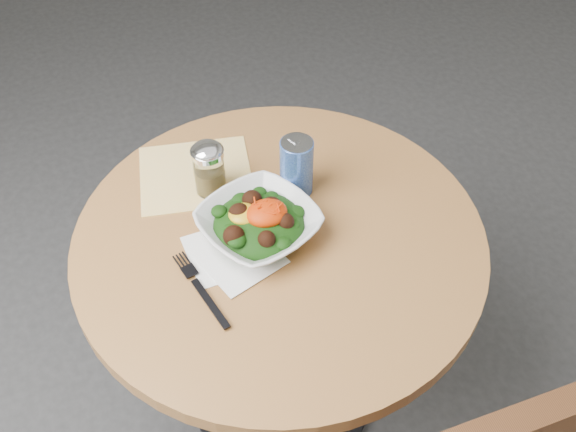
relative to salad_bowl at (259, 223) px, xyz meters
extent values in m
plane|color=#2B2B2D|center=(0.04, -0.01, -0.78)|extent=(6.00, 6.00, 0.00)
cylinder|color=black|center=(0.04, -0.01, -0.77)|extent=(0.52, 0.52, 0.03)
cylinder|color=black|center=(0.04, -0.01, -0.43)|extent=(0.10, 0.10, 0.71)
cylinder|color=#B57541|center=(0.04, -0.01, -0.05)|extent=(0.90, 0.90, 0.04)
cube|color=#E19E0B|center=(-0.07, 0.23, -0.03)|extent=(0.31, 0.29, 0.00)
cube|color=white|center=(-0.09, -0.02, -0.03)|extent=(0.16, 0.16, 0.00)
cube|color=white|center=(-0.06, -0.05, -0.03)|extent=(0.19, 0.19, 0.00)
imported|color=silver|center=(0.00, 0.00, 0.00)|extent=(0.31, 0.31, 0.06)
ellipsoid|color=black|center=(0.00, 0.00, -0.01)|extent=(0.20, 0.20, 0.07)
ellipsoid|color=gold|center=(-0.03, 0.02, 0.03)|extent=(0.06, 0.06, 0.02)
ellipsoid|color=red|center=(0.02, -0.01, 0.03)|extent=(0.09, 0.08, 0.04)
cube|color=black|center=(-0.16, -0.14, -0.03)|extent=(0.04, 0.14, 0.00)
cube|color=black|center=(-0.17, -0.03, -0.03)|extent=(0.04, 0.08, 0.00)
cylinder|color=silver|center=(-0.05, 0.17, 0.02)|extent=(0.07, 0.07, 0.11)
cylinder|color=#A08F4A|center=(-0.05, 0.17, 0.00)|extent=(0.06, 0.06, 0.06)
cylinder|color=white|center=(-0.05, 0.17, 0.08)|extent=(0.07, 0.07, 0.01)
ellipsoid|color=white|center=(-0.05, 0.17, 0.09)|extent=(0.07, 0.07, 0.03)
cylinder|color=navy|center=(0.13, 0.09, 0.04)|extent=(0.08, 0.08, 0.14)
cylinder|color=silver|center=(0.13, 0.09, 0.11)|extent=(0.07, 0.07, 0.00)
cube|color=silver|center=(0.13, 0.10, 0.11)|extent=(0.02, 0.03, 0.00)
camera|label=1|loc=(-0.32, -0.87, 1.01)|focal=40.00mm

